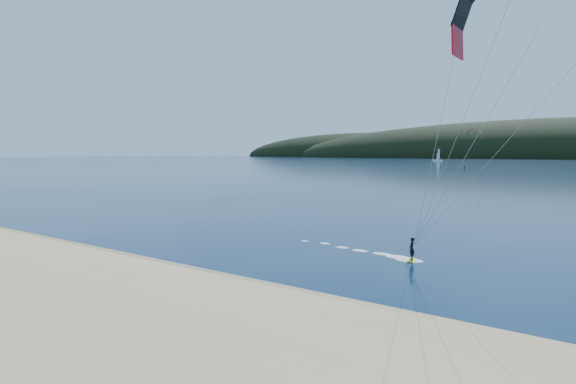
% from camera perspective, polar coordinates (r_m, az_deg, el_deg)
% --- Properties ---
extents(ground, '(1800.00, 1800.00, 0.00)m').
position_cam_1_polar(ground, '(26.92, -17.92, -11.86)').
color(ground, '#081B3E').
rests_on(ground, ground).
extents(wet_sand, '(220.00, 2.50, 0.10)m').
position_cam_1_polar(wet_sand, '(29.68, -10.82, -10.03)').
color(wet_sand, olive).
rests_on(wet_sand, ground).
extents(kitesurfer_near, '(23.13, 9.46, 16.71)m').
position_cam_1_polar(kitesurfer_near, '(25.89, 27.65, 16.34)').
color(kitesurfer_near, yellow).
rests_on(kitesurfer_near, ground).
extents(kitesurfer_far, '(9.21, 6.88, 16.48)m').
position_cam_1_polar(kitesurfer_far, '(217.17, 21.91, 6.27)').
color(kitesurfer_far, yellow).
rests_on(kitesurfer_far, ground).
extents(sailboat, '(9.14, 5.66, 12.71)m').
position_cam_1_polar(sailboat, '(437.98, 17.96, 3.74)').
color(sailboat, white).
rests_on(sailboat, ground).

